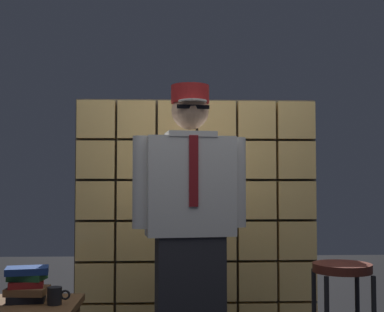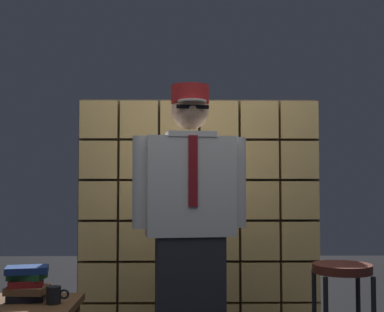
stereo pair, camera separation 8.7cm
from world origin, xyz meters
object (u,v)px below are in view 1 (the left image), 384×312
Objects in this scene: bar_stool at (343,296)px; book_stack at (27,285)px; coffee_mug at (55,296)px; standing_person at (190,224)px.

bar_stool is 1.81m from book_stack.
standing_person is at bearing 25.55° from coffee_mug.
coffee_mug is at bearing -162.45° from standing_person.
bar_stool is at bearing -23.78° from standing_person.
book_stack is at bearing 153.67° from coffee_mug.
bar_stool is 5.81× the size of coffee_mug.
bar_stool is at bearing 0.77° from book_stack.
bar_stool is at bearing 3.93° from coffee_mug.
standing_person is at bearing 164.23° from bar_stool.
bar_stool is 1.63m from coffee_mug.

